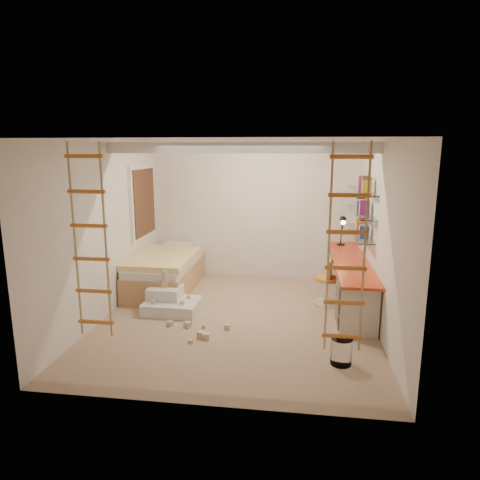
# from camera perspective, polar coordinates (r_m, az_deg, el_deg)

# --- Properties ---
(floor) EXTENTS (4.50, 4.50, 0.00)m
(floor) POSITION_cam_1_polar(r_m,az_deg,el_deg) (6.54, -0.36, -10.45)
(floor) COLOR tan
(floor) RESTS_ON ground
(ceiling_beam) EXTENTS (4.00, 0.18, 0.16)m
(ceiling_beam) POSITION_cam_1_polar(r_m,az_deg,el_deg) (6.34, -0.00, 12.19)
(ceiling_beam) COLOR white
(ceiling_beam) RESTS_ON ceiling
(window_frame) EXTENTS (0.06, 1.15, 1.35)m
(window_frame) POSITION_cam_1_polar(r_m,az_deg,el_deg) (8.06, -12.88, 4.94)
(window_frame) COLOR white
(window_frame) RESTS_ON wall_left
(window_blind) EXTENTS (0.02, 1.00, 1.20)m
(window_blind) POSITION_cam_1_polar(r_m,az_deg,el_deg) (8.04, -12.61, 4.94)
(window_blind) COLOR #4C2D1E
(window_blind) RESTS_ON window_frame
(rope_ladder_left) EXTENTS (0.41, 0.04, 2.13)m
(rope_ladder_left) POSITION_cam_1_polar(r_m,az_deg,el_deg) (4.88, -19.34, -0.32)
(rope_ladder_left) COLOR orange
(rope_ladder_left) RESTS_ON ceiling
(rope_ladder_right) EXTENTS (0.41, 0.04, 2.13)m
(rope_ladder_right) POSITION_cam_1_polar(r_m,az_deg,el_deg) (4.38, 14.02, -1.35)
(rope_ladder_right) COLOR #BD7020
(rope_ladder_right) RESTS_ON ceiling
(waste_bin) EXTENTS (0.26, 0.26, 0.32)m
(waste_bin) POSITION_cam_1_polar(r_m,az_deg,el_deg) (5.35, 13.35, -14.25)
(waste_bin) COLOR white
(waste_bin) RESTS_ON floor
(desk) EXTENTS (0.56, 2.80, 0.75)m
(desk) POSITION_cam_1_polar(r_m,az_deg,el_deg) (7.21, 14.33, -5.27)
(desk) COLOR red
(desk) RESTS_ON floor
(shelves) EXTENTS (0.25, 1.80, 0.71)m
(shelves) POSITION_cam_1_polar(r_m,az_deg,el_deg) (7.26, 15.75, 3.64)
(shelves) COLOR white
(shelves) RESTS_ON wall_right
(bed) EXTENTS (1.02, 2.00, 0.69)m
(bed) POSITION_cam_1_polar(r_m,az_deg,el_deg) (7.89, -9.82, -4.14)
(bed) COLOR #AD7F51
(bed) RESTS_ON floor
(task_lamp) EXTENTS (0.14, 0.36, 0.57)m
(task_lamp) POSITION_cam_1_polar(r_m,az_deg,el_deg) (7.97, 13.51, 1.82)
(task_lamp) COLOR black
(task_lamp) RESTS_ON desk
(swivel_chair) EXTENTS (0.52, 0.52, 0.76)m
(swivel_chair) POSITION_cam_1_polar(r_m,az_deg,el_deg) (7.16, 11.53, -6.31)
(swivel_chair) COLOR orange
(swivel_chair) RESTS_ON floor
(play_platform) EXTENTS (0.84, 0.66, 0.37)m
(play_platform) POSITION_cam_1_polar(r_m,az_deg,el_deg) (6.87, -9.29, -8.20)
(play_platform) COLOR silver
(play_platform) RESTS_ON floor
(toy_blocks) EXTENTS (1.27, 1.25, 0.64)m
(toy_blocks) POSITION_cam_1_polar(r_m,az_deg,el_deg) (6.40, -7.52, -9.20)
(toy_blocks) COLOR #CCB284
(toy_blocks) RESTS_ON floor
(books) EXTENTS (0.14, 0.64, 0.92)m
(books) POSITION_cam_1_polar(r_m,az_deg,el_deg) (7.24, 15.79, 4.46)
(books) COLOR #194CA5
(books) RESTS_ON shelves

